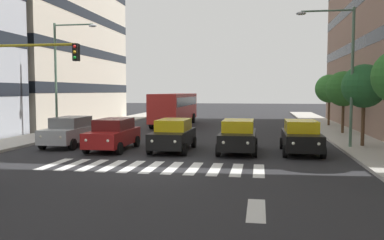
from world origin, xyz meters
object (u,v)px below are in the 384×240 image
Objects in this scene: street_lamp_right at (62,67)px; street_tree_2 at (344,89)px; traffic_light_gantry at (6,80)px; street_lamp_left at (343,62)px; car_4 at (70,131)px; street_tree_3 at (329,89)px; car_0 at (301,136)px; car_3 at (113,134)px; street_tree_1 at (364,86)px; car_1 at (238,136)px; car_2 at (173,135)px; bus_behind_traffic at (175,106)px.

street_lamp_right reaches higher than street_tree_2.
street_lamp_left is (-15.96, -6.59, 1.06)m from traffic_light_gantry.
street_tree_3 reaches higher than car_4.
car_4 is 0.96× the size of street_tree_3.
car_0 is 1.00× the size of car_3.
street_tree_1 reaches higher than street_tree_2.
street_lamp_left is 14.79m from street_tree_3.
street_tree_1 is 14.05m from street_tree_3.
car_4 is 0.58× the size of street_lamp_left.
street_lamp_right is (12.40, -4.73, 3.99)m from car_1.
car_2 is 20.17m from street_tree_3.
traffic_light_gantry is at bearing 23.28° from car_1.
bus_behind_traffic is 1.35× the size of street_lamp_right.
street_tree_1 is at bearing 88.23° from street_tree_3.
street_tree_3 is (-1.71, -14.63, -1.36)m from street_lamp_left.
traffic_light_gantry is 18.67m from street_tree_1.
bus_behind_traffic is at bearing 3.97° from street_tree_3.
car_3 is (6.83, 0.29, 0.00)m from car_1.
street_lamp_left is 1.68× the size of street_tree_2.
street_tree_1 is 1.00× the size of street_tree_3.
bus_behind_traffic is 14.28m from street_tree_3.
street_lamp_left reaches higher than street_tree_3.
car_1 is at bearing 159.13° from street_lamp_right.
car_0 is 5.13m from street_tree_1.
car_3 is at bearing 2.44° from car_1.
traffic_light_gantry is at bearing 85.14° from car_4.
street_tree_3 is (-17.22, -16.00, 2.58)m from car_4.
car_1 is 18.47m from street_tree_3.
street_lamp_left is at bearing -168.97° from car_3.
bus_behind_traffic reaches higher than car_1.
car_1 is at bearing 20.84° from street_lamp_left.
traffic_light_gantry reaches higher than car_1.
street_tree_1 is at bearing -145.40° from car_0.
car_0 is at bearing 177.64° from car_4.
car_3 is 0.58× the size of street_lamp_left.
car_4 is (3.07, -1.06, 0.00)m from car_3.
street_tree_2 reaches higher than car_1.
traffic_light_gantry is at bearing 22.44° from street_lamp_left.
street_lamp_left is at bearing 78.42° from street_tree_2.
street_tree_2 is (-19.59, -5.14, -1.47)m from street_lamp_right.
car_4 is at bearing -7.31° from car_2.
car_4 is 23.65m from street_tree_3.
car_1 is 0.57× the size of street_lamp_right.
car_4 is at bearing 5.04° from street_lamp_left.
bus_behind_traffic is (6.83, -15.78, 0.97)m from car_1.
street_lamp_right reaches higher than car_4.
street_tree_2 is 6.90m from street_tree_3.
street_tree_2 is at bearing -165.29° from street_lamp_right.
car_4 is 6.15m from street_lamp_right.
street_tree_3 reaches higher than car_3.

